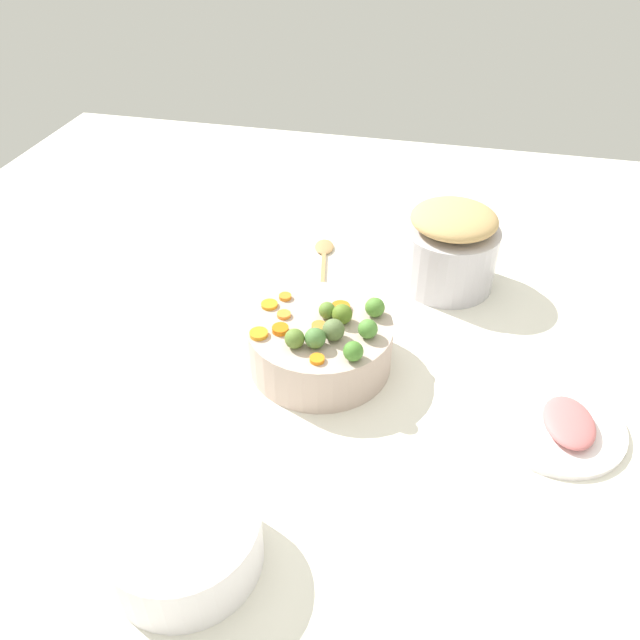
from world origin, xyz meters
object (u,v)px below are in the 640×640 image
object	(u,v)px
casserole_dish	(183,540)
ham_plate	(555,423)
metal_pot	(449,257)
serving_bowl_carrots	(320,344)
wooden_spoon	(324,256)

from	to	relation	value
casserole_dish	ham_plate	distance (m)	0.70
metal_pot	casserole_dish	bearing A→B (deg)	158.38
serving_bowl_carrots	metal_pot	size ratio (longest dim) A/B	1.31
metal_pot	serving_bowl_carrots	bearing A→B (deg)	146.80
metal_pot	ham_plate	world-z (taller)	metal_pot
metal_pot	ham_plate	xyz separation A→B (m)	(-0.43, -0.23, -0.07)
serving_bowl_carrots	casserole_dish	xyz separation A→B (m)	(-0.48, 0.10, -0.00)
ham_plate	wooden_spoon	bearing A→B (deg)	49.36
serving_bowl_carrots	metal_pot	world-z (taller)	metal_pot
casserole_dish	ham_plate	xyz separation A→B (m)	(0.41, -0.56, -0.04)
metal_pot	wooden_spoon	world-z (taller)	metal_pot
serving_bowl_carrots	casserole_dish	world-z (taller)	serving_bowl_carrots
ham_plate	metal_pot	bearing A→B (deg)	28.57
serving_bowl_carrots	wooden_spoon	world-z (taller)	serving_bowl_carrots
wooden_spoon	metal_pot	bearing A→B (deg)	-97.61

